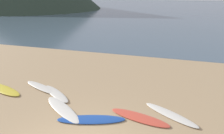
# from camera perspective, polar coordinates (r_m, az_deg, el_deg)

# --- Properties ---
(ground_plane) EXTENTS (120.00, 120.00, 0.20)m
(ground_plane) POSITION_cam_1_polar(r_m,az_deg,el_deg) (14.62, 7.14, 2.34)
(ground_plane) COLOR tan
(ground_plane) RESTS_ON ground
(ocean_water) EXTENTS (140.00, 100.00, 0.01)m
(ocean_water) POSITION_cam_1_polar(r_m,az_deg,el_deg) (64.19, 15.23, 15.62)
(ocean_water) COLOR #475B6B
(ocean_water) RESTS_ON ground
(surfboard_1) EXTENTS (2.53, 1.25, 0.09)m
(surfboard_1) POSITION_cam_1_polar(r_m,az_deg,el_deg) (10.96, -27.86, -5.39)
(surfboard_1) COLOR yellow
(surfboard_1) RESTS_ON ground
(surfboard_2) EXTENTS (2.33, 1.27, 0.10)m
(surfboard_2) POSITION_cam_1_polar(r_m,az_deg,el_deg) (10.40, -18.74, -5.33)
(surfboard_2) COLOR silver
(surfboard_2) RESTS_ON ground
(surfboard_3) EXTENTS (1.99, 1.54, 0.09)m
(surfboard_3) POSITION_cam_1_polar(r_m,az_deg,el_deg) (9.63, -15.13, -7.05)
(surfboard_3) COLOR silver
(surfboard_3) RESTS_ON ground
(surfboard_4) EXTENTS (2.30, 1.83, 0.09)m
(surfboard_4) POSITION_cam_1_polar(r_m,az_deg,el_deg) (8.40, -13.45, -11.13)
(surfboard_4) COLOR silver
(surfboard_4) RESTS_ON ground
(surfboard_5) EXTENTS (2.50, 1.26, 0.07)m
(surfboard_5) POSITION_cam_1_polar(r_m,az_deg,el_deg) (7.66, -5.73, -14.15)
(surfboard_5) COLOR #1E479E
(surfboard_5) RESTS_ON ground
(surfboard_6) EXTENTS (2.32, 1.06, 0.06)m
(surfboard_6) POSITION_cam_1_polar(r_m,az_deg,el_deg) (7.78, 7.55, -13.60)
(surfboard_6) COLOR #D84C38
(surfboard_6) RESTS_ON ground
(surfboard_7) EXTENTS (2.15, 1.54, 0.08)m
(surfboard_7) POSITION_cam_1_polar(r_m,az_deg,el_deg) (8.16, 15.76, -12.47)
(surfboard_7) COLOR silver
(surfboard_7) RESTS_ON ground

